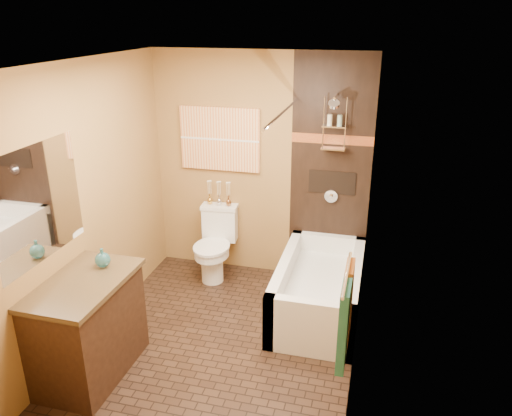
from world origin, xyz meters
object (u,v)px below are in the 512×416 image
(sunset_painting, at_px, (220,139))
(vanity, at_px, (87,327))
(toilet, at_px, (215,244))
(bathtub, at_px, (319,293))

(sunset_painting, xyz_separation_m, vanity, (-0.48, -2.10, -1.11))
(sunset_painting, height_order, toilet, sunset_painting)
(bathtub, xyz_separation_m, vanity, (-1.72, -1.38, 0.22))
(bathtub, bearing_deg, sunset_painting, 149.81)
(sunset_painting, distance_m, bathtub, 1.96)
(bathtub, xyz_separation_m, toilet, (-1.25, 0.46, 0.19))
(toilet, bearing_deg, bathtub, -25.36)
(sunset_painting, relative_size, vanity, 0.90)
(sunset_painting, xyz_separation_m, bathtub, (1.25, -0.73, -1.33))
(toilet, bearing_deg, sunset_painting, 84.85)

